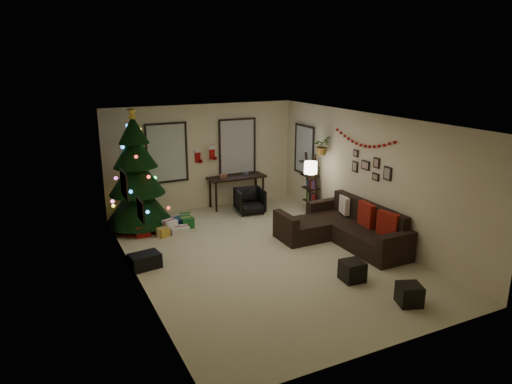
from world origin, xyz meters
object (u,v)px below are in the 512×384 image
Objects in this scene: desk_chair at (250,201)px; desk at (237,180)px; christmas_tree at (137,179)px; sofa at (344,229)px; bookshelf at (311,184)px.

desk is at bearing 103.15° from desk_chair.
christmas_tree is 2.90m from desk_chair.
desk is (-1.04, 3.32, 0.45)m from sofa.
christmas_tree reaches higher than bookshelf.
christmas_tree reaches higher than desk.
sofa is at bearing -72.66° from desk.
desk_chair is (-0.96, 2.67, 0.04)m from sofa.
christmas_tree is 4.27m from bookshelf.
bookshelf is at bearing -41.19° from desk.
christmas_tree is 2.79m from desk.
desk_chair is at bearing 155.32° from bookshelf.
christmas_tree is at bearing 169.86° from bookshelf.
christmas_tree is 1.86× the size of desk.
christmas_tree is at bearing -168.49° from desk.
bookshelf reaches higher than sofa.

